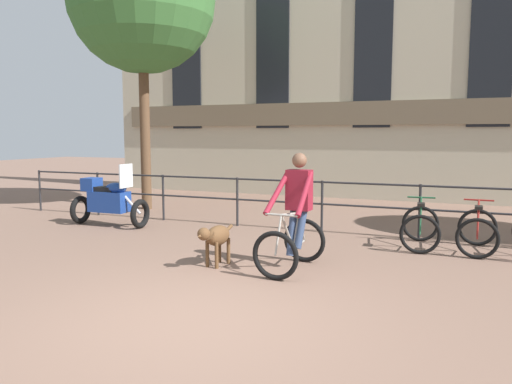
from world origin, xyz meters
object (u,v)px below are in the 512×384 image
(parked_motorcycle, at_px, (109,200))
(parked_bicycle_near_lamp, at_px, (420,227))
(cyclist_with_bike, at_px, (295,217))
(dog, at_px, (216,237))
(parked_bicycle_mid_left, at_px, (477,231))

(parked_motorcycle, distance_m, parked_bicycle_near_lamp, 6.39)
(cyclist_with_bike, bearing_deg, parked_bicycle_near_lamp, 57.03)
(dog, bearing_deg, cyclist_with_bike, 25.26)
(parked_motorcycle, bearing_deg, dog, -120.96)
(parked_motorcycle, height_order, parked_bicycle_mid_left, parked_motorcycle)
(cyclist_with_bike, relative_size, dog, 1.94)
(parked_bicycle_near_lamp, height_order, parked_bicycle_mid_left, same)
(parked_bicycle_near_lamp, bearing_deg, parked_bicycle_mid_left, 175.82)
(dog, relative_size, parked_bicycle_mid_left, 0.78)
(dog, height_order, parked_bicycle_near_lamp, parked_bicycle_near_lamp)
(cyclist_with_bike, distance_m, dog, 1.21)
(cyclist_with_bike, bearing_deg, parked_motorcycle, 163.80)
(parked_bicycle_near_lamp, bearing_deg, dog, 38.35)
(parked_bicycle_mid_left, bearing_deg, parked_motorcycle, 4.52)
(parked_bicycle_near_lamp, distance_m, parked_bicycle_mid_left, 0.91)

